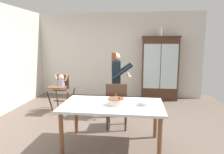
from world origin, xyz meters
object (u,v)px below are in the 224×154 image
Objects in this scene: high_chair_with_toddler at (61,86)px; dining_chair_far_side at (117,103)px; china_cabinet at (160,68)px; birthday_cake at (116,101)px; ceramic_vase at (160,32)px; dining_table at (112,109)px; adult_person at (116,76)px; serving_bowl at (143,103)px.

dining_chair_far_side is at bearing -32.40° from high_chair_with_toddler.
birthday_cake is (-1.00, -3.18, -0.19)m from china_cabinet.
ceramic_vase is 0.28× the size of dining_chair_far_side.
high_chair_with_toddler reaches higher than dining_table.
china_cabinet reaches higher than dining_table.
china_cabinet is 2.03m from adult_person.
ceramic_vase is 3.07m from dining_chair_far_side.
adult_person is at bearing 96.00° from birthday_cake.
ceramic_vase is 3.62m from dining_table.
china_cabinet is 3.34m from birthday_cake.
serving_bowl is 0.89m from dining_chair_far_side.
ceramic_vase is 0.18× the size of adult_person.
dining_table is 1.77× the size of dining_chair_far_side.
china_cabinet is at bearing 29.55° from high_chair_with_toddler.
serving_bowl is at bearing -99.38° from ceramic_vase.
dining_chair_far_side is (-1.07, -2.46, -0.43)m from china_cabinet.
ceramic_vase is 1.50× the size of serving_bowl.
serving_bowl is at bearing -100.02° from china_cabinet.
ceramic_vase is at bearing -114.68° from dining_chair_far_side.
adult_person is 8.50× the size of serving_bowl.
china_cabinet reaches higher than high_chair_with_toddler.
ceramic_vase reaches higher than birthday_cake.
high_chair_with_toddler is at bearing -34.66° from dining_chair_far_side.
high_chair_with_toddler reaches higher than serving_bowl.
birthday_cake is 0.29× the size of dining_chair_far_side.
dining_chair_far_side reaches higher than dining_table.
birthday_cake is (1.61, -1.72, 0.14)m from high_chair_with_toddler.
adult_person is at bearing -124.94° from china_cabinet.
serving_bowl is (-0.56, -3.15, -0.21)m from china_cabinet.
ceramic_vase is at bearing 73.13° from birthday_cake.
high_chair_with_toddler is at bearing 140.66° from serving_bowl.
ceramic_vase is 3.56m from birthday_cake.
china_cabinet is 2.71m from dining_chair_far_side.
ceramic_vase is 0.16× the size of dining_table.
high_chair_with_toddler is at bearing 133.18° from birthday_cake.
high_chair_with_toddler reaches higher than birthday_cake.
ceramic_vase is at bearing 174.01° from china_cabinet.
high_chair_with_toddler is 2.66m from serving_bowl.
dining_chair_far_side is at bearing 126.33° from serving_bowl.
dining_table is 9.45× the size of serving_bowl.
ceramic_vase is at bearing 71.99° from dining_table.
adult_person is (-1.13, -1.67, -1.10)m from ceramic_vase.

